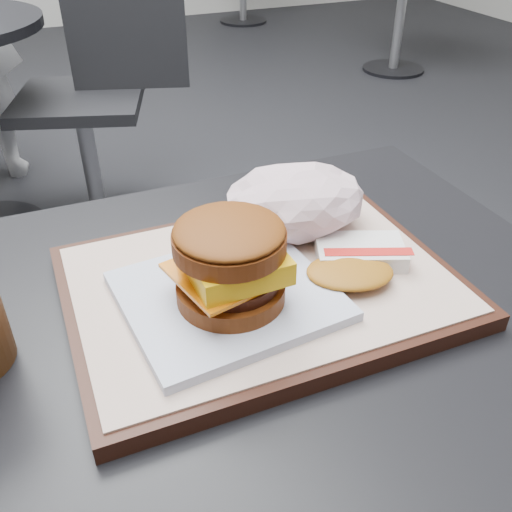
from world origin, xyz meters
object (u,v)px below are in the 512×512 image
at_px(neighbor_chair, 97,83).
at_px(crumpled_wrapper, 296,201).
at_px(hash_brown, 356,261).
at_px(serving_tray, 261,286).
at_px(breakfast_sandwich, 230,270).
at_px(customer_table, 219,456).

bearing_deg(neighbor_chair, crumpled_wrapper, -89.69).
bearing_deg(neighbor_chair, hash_brown, -88.95).
relative_size(serving_tray, crumpled_wrapper, 2.41).
bearing_deg(neighbor_chair, breakfast_sandwich, -93.78).
relative_size(hash_brown, neighbor_chair, 0.15).
bearing_deg(crumpled_wrapper, customer_table, -141.87).
relative_size(customer_table, neighbor_chair, 0.91).
distance_m(customer_table, hash_brown, 0.27).
xyz_separation_m(customer_table, neighbor_chair, (0.13, 1.63, -0.07)).
bearing_deg(breakfast_sandwich, crumpled_wrapper, 40.81).
bearing_deg(hash_brown, neighbor_chair, 91.05).
bearing_deg(hash_brown, serving_tray, 166.23).
distance_m(crumpled_wrapper, neighbor_chair, 1.55).
bearing_deg(hash_brown, customer_table, -175.29).
bearing_deg(breakfast_sandwich, customer_table, -159.02).
bearing_deg(customer_table, hash_brown, 4.71).
relative_size(serving_tray, neighbor_chair, 0.43).
bearing_deg(breakfast_sandwich, serving_tray, 32.77).
bearing_deg(hash_brown, crumpled_wrapper, 102.65).
bearing_deg(crumpled_wrapper, serving_tray, -135.21).
height_order(breakfast_sandwich, neighbor_chair, breakfast_sandwich).
relative_size(breakfast_sandwich, neighbor_chair, 0.23).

